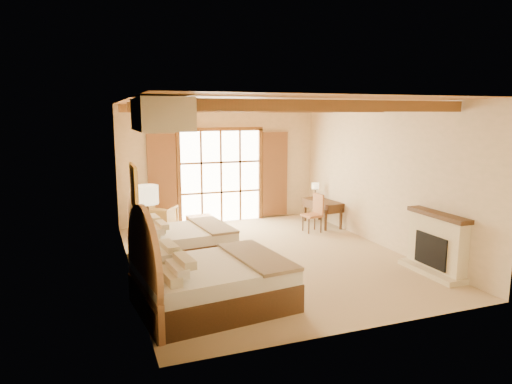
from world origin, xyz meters
name	(u,v)px	position (x,y,z in m)	size (l,w,h in m)	color
floor	(267,257)	(0.00, 0.00, 0.00)	(7.00, 7.00, 0.00)	tan
wall_back	(220,164)	(0.00, 3.50, 1.60)	(5.50, 5.50, 0.00)	beige
wall_left	(128,189)	(-2.75, 0.00, 1.60)	(7.00, 7.00, 0.00)	beige
wall_right	(381,175)	(2.75, 0.00, 1.60)	(7.00, 7.00, 0.00)	beige
ceiling	(268,101)	(0.00, 0.00, 3.20)	(7.00, 7.00, 0.00)	#BB733C
ceiling_beams	(268,108)	(0.00, 0.00, 3.08)	(5.39, 4.60, 0.18)	brown
french_doors	(221,177)	(0.00, 3.44, 1.25)	(3.95, 0.08, 2.60)	white
fireplace	(436,247)	(2.60, -2.00, 0.51)	(0.46, 1.40, 1.16)	beige
painting	(134,187)	(-2.70, -0.75, 1.75)	(0.06, 0.95, 0.75)	gold
canopy_valance	(161,114)	(-2.40, -2.00, 2.95)	(0.70, 1.40, 0.45)	beige
bed_near	(203,280)	(-1.85, -2.01, 0.45)	(2.44, 1.95, 1.48)	#4F2D1A
bed_far	(176,239)	(-1.79, 0.61, 0.39)	(2.12, 1.69, 1.30)	#4F2D1A
nightstand	(156,273)	(-2.44, -1.07, 0.32)	(0.53, 0.53, 0.63)	#4F2D1A
floor_lamp	(147,201)	(-2.50, -0.83, 1.51)	(0.38, 0.38, 1.77)	#37271C
armchair	(160,219)	(-1.76, 2.91, 0.33)	(0.70, 0.72, 0.66)	#AA8847
ottoman	(201,225)	(-0.85, 2.32, 0.22)	(0.60, 0.60, 0.43)	#BE7B51
desk	(322,212)	(2.43, 2.07, 0.36)	(0.69, 1.30, 0.67)	#4F2D1A
desk_chair	(313,220)	(1.86, 1.53, 0.30)	(0.48, 0.48, 0.96)	#9F5932
desk_lamp	(315,186)	(2.46, 2.58, 0.97)	(0.20, 0.20, 0.40)	#37271C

